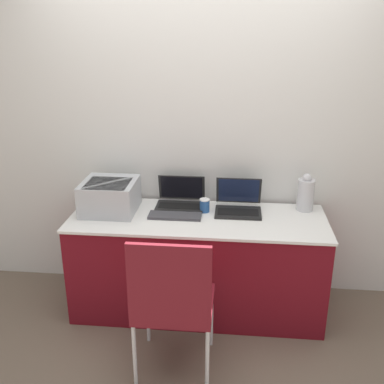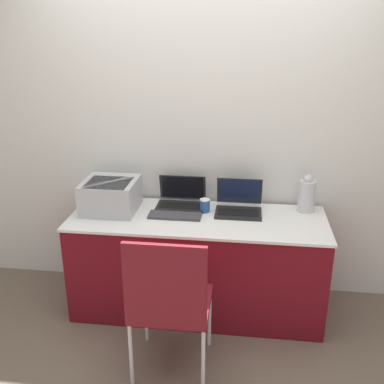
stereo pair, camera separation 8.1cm
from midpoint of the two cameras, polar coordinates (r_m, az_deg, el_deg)
ground_plane at (r=3.34m, az=-0.54°, el=-17.39°), size 14.00×14.00×0.00m
wall_back at (r=3.42m, az=0.67°, el=7.79°), size 8.00×0.05×2.60m
table at (r=3.40m, az=0.02°, el=-9.06°), size 1.84×0.65×0.76m
printer at (r=3.35m, az=-11.08°, el=-0.40°), size 0.39×0.39×0.23m
laptop_left at (r=3.42m, az=-2.15°, el=-0.95°), size 0.36×0.26×0.22m
laptop_right at (r=3.33m, az=5.20°, el=-1.57°), size 0.34×0.31×0.23m
external_keyboard at (r=3.23m, az=-2.90°, el=-3.05°), size 0.38×0.13×0.02m
coffee_cup at (r=3.30m, az=0.91°, el=-1.71°), size 0.08×0.08×0.10m
metal_pitcher at (r=3.40m, az=13.58°, el=-0.21°), size 0.12×0.12×0.28m
chair at (r=2.70m, az=-3.37°, el=-13.35°), size 0.47×0.45×0.96m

